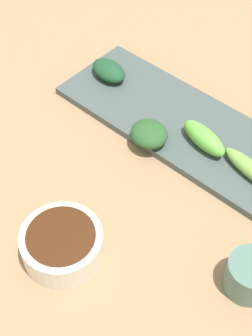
{
  "coord_description": "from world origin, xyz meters",
  "views": [
    {
      "loc": [
        -0.32,
        -0.29,
        0.56
      ],
      "look_at": [
        -0.01,
        -0.01,
        0.05
      ],
      "focal_mm": 52.08,
      "sensor_mm": 36.0,
      "label": 1
    }
  ],
  "objects": [
    {
      "name": "tea_cup",
      "position": [
        -0.03,
        -0.22,
        0.04
      ],
      "size": [
        0.06,
        0.06,
        0.05
      ],
      "primitive_type": "cylinder",
      "color": "#4D6F63",
      "rests_on": "tabletop"
    },
    {
      "name": "sauce_bowl",
      "position": [
        -0.14,
        -0.02,
        0.04
      ],
      "size": [
        0.1,
        0.1,
        0.04
      ],
      "color": "silver",
      "rests_on": "tabletop"
    },
    {
      "name": "serving_plate",
      "position": [
        0.13,
        0.01,
        0.03
      ],
      "size": [
        0.15,
        0.38,
        0.01
      ],
      "primitive_type": "cube",
      "color": "#424E4D",
      "rests_on": "tabletop"
    },
    {
      "name": "broccoli_stalk_0",
      "position": [
        0.11,
        -0.13,
        0.04
      ],
      "size": [
        0.04,
        0.1,
        0.02
      ],
      "primitive_type": "ellipsoid",
      "rotation": [
        0.0,
        0.0,
        -0.19
      ],
      "color": "#73A546",
      "rests_on": "serving_plate"
    },
    {
      "name": "tabletop",
      "position": [
        0.0,
        0.0,
        0.01
      ],
      "size": [
        2.1,
        2.1,
        0.02
      ],
      "primitive_type": "cube",
      "color": "#997553",
      "rests_on": "ground"
    },
    {
      "name": "broccoli_stalk_2",
      "position": [
        0.11,
        -0.05,
        0.05
      ],
      "size": [
        0.05,
        0.09,
        0.03
      ],
      "primitive_type": "ellipsoid",
      "rotation": [
        0.0,
        0.0,
        -0.21
      ],
      "color": "#62B741",
      "rests_on": "serving_plate"
    },
    {
      "name": "broccoli_leafy_1",
      "position": [
        0.14,
        0.16,
        0.05
      ],
      "size": [
        0.05,
        0.07,
        0.03
      ],
      "primitive_type": "ellipsoid",
      "rotation": [
        0.0,
        0.0,
        -0.13
      ],
      "color": "#1A4629",
      "rests_on": "serving_plate"
    },
    {
      "name": "broccoli_leafy_3",
      "position": [
        0.07,
        0.01,
        0.05
      ],
      "size": [
        0.07,
        0.07,
        0.03
      ],
      "primitive_type": "ellipsoid",
      "rotation": [
        0.0,
        0.0,
        -0.27
      ],
      "color": "#275228",
      "rests_on": "serving_plate"
    }
  ]
}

